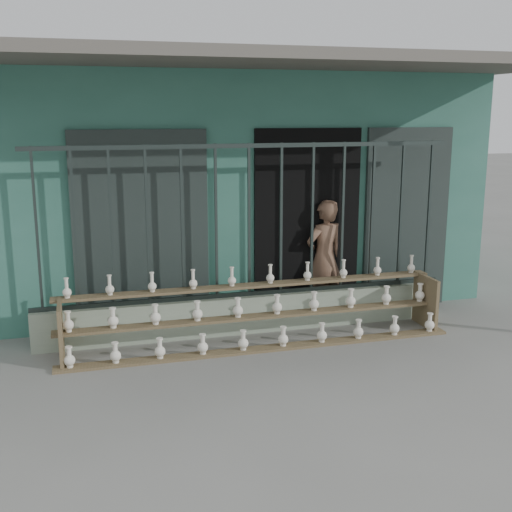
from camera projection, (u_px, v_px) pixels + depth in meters
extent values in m
plane|color=slate|center=(282.00, 372.00, 6.54)|extent=(60.00, 60.00, 0.00)
cube|color=#326959|center=(200.00, 176.00, 10.22)|extent=(7.00, 5.00, 3.20)
cube|color=black|center=(306.00, 223.00, 8.22)|extent=(1.40, 0.12, 2.40)
cube|color=#1E2825|center=(141.00, 232.00, 7.63)|extent=(1.60, 0.08, 2.40)
cube|color=#1E2825|center=(406.00, 219.00, 8.55)|extent=(1.20, 0.08, 2.40)
cube|color=#59544C|center=(251.00, 60.00, 6.97)|extent=(7.40, 2.00, 0.12)
cube|color=#98A890|center=(249.00, 314.00, 7.71)|extent=(5.00, 0.20, 0.45)
cube|color=#283330|center=(37.00, 231.00, 6.84)|extent=(0.03, 0.03, 1.80)
cube|color=#283330|center=(75.00, 229.00, 6.94)|extent=(0.03, 0.03, 1.80)
cube|color=#283330|center=(112.00, 228.00, 7.05)|extent=(0.03, 0.03, 1.80)
cube|color=#283330|center=(147.00, 226.00, 7.15)|extent=(0.03, 0.03, 1.80)
cube|color=#283330|center=(182.00, 224.00, 7.25)|extent=(0.03, 0.03, 1.80)
cube|color=#283330|center=(216.00, 223.00, 7.36)|extent=(0.03, 0.03, 1.80)
cube|color=#283330|center=(249.00, 221.00, 7.46)|extent=(0.03, 0.03, 1.80)
cube|color=#283330|center=(281.00, 220.00, 7.56)|extent=(0.03, 0.03, 1.80)
cube|color=#283330|center=(312.00, 218.00, 7.67)|extent=(0.03, 0.03, 1.80)
cube|color=#283330|center=(343.00, 217.00, 7.77)|extent=(0.03, 0.03, 1.80)
cube|color=#283330|center=(372.00, 216.00, 7.87)|extent=(0.03, 0.03, 1.80)
cube|color=#283330|center=(401.00, 214.00, 7.98)|extent=(0.03, 0.03, 1.80)
cube|color=#283330|center=(429.00, 213.00, 8.08)|extent=(0.03, 0.03, 1.80)
cube|color=#283330|center=(249.00, 146.00, 7.27)|extent=(5.00, 0.04, 0.05)
cube|color=#283330|center=(249.00, 294.00, 7.65)|extent=(5.00, 0.04, 0.05)
cube|color=brown|center=(263.00, 349.00, 7.14)|extent=(4.50, 0.18, 0.03)
cube|color=brown|center=(257.00, 316.00, 7.31)|extent=(4.50, 0.18, 0.03)
cube|color=brown|center=(252.00, 286.00, 7.48)|extent=(4.50, 0.18, 0.03)
cube|color=brown|center=(61.00, 333.00, 6.74)|extent=(0.04, 0.55, 0.64)
cube|color=brown|center=(426.00, 301.00, 7.87)|extent=(0.04, 0.55, 0.64)
imported|color=brown|center=(324.00, 258.00, 8.26)|extent=(0.63, 0.51, 1.51)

